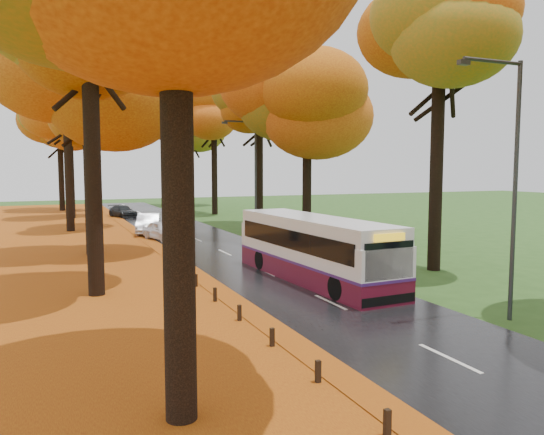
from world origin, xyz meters
TOP-DOWN VIEW (x-y plane):
  - road at (0.00, 25.00)m, footprint 6.50×90.00m
  - centre_line at (0.00, 25.00)m, footprint 0.12×90.00m
  - leaf_verge at (-9.00, 25.00)m, footprint 12.00×90.00m
  - leaf_drift at (-3.05, 25.00)m, footprint 0.90×90.00m
  - trees_left at (-7.18, 27.06)m, footprint 9.20×74.00m
  - trees_right at (7.19, 26.91)m, footprint 9.30×74.20m
  - bollard_row at (-3.70, 4.70)m, footprint 0.11×23.51m
  - streetlamp_near at (3.95, 8.00)m, footprint 2.45×0.18m
  - streetlamp_mid at (3.95, 30.00)m, footprint 2.45×0.18m
  - streetlamp_far at (3.95, 52.00)m, footprint 2.45×0.18m
  - bus at (1.21, 15.63)m, footprint 2.84×10.25m
  - car_white at (-2.11, 30.69)m, footprint 2.44×3.94m
  - car_silver at (-2.35, 34.54)m, footprint 2.56×4.64m
  - car_dark at (-2.35, 48.58)m, footprint 2.68×4.16m

SIDE VIEW (x-z plane):
  - leaf_verge at x=-9.00m, z-range 0.00..0.02m
  - road at x=0.00m, z-range 0.00..0.04m
  - leaf_drift at x=-3.05m, z-range 0.04..0.05m
  - centre_line at x=0.00m, z-range 0.04..0.05m
  - bollard_row at x=-3.70m, z-range 0.00..0.52m
  - car_dark at x=-2.35m, z-range 0.04..1.16m
  - car_white at x=-2.11m, z-range 0.04..1.29m
  - car_silver at x=-2.35m, z-range 0.04..1.49m
  - bus at x=1.21m, z-range 0.10..2.77m
  - streetlamp_near at x=3.95m, z-range 0.71..8.71m
  - streetlamp_mid at x=3.95m, z-range 0.71..8.71m
  - streetlamp_far at x=3.95m, z-range 0.71..8.71m
  - trees_left at x=-7.18m, z-range 2.59..16.48m
  - trees_right at x=7.19m, z-range 2.71..16.67m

